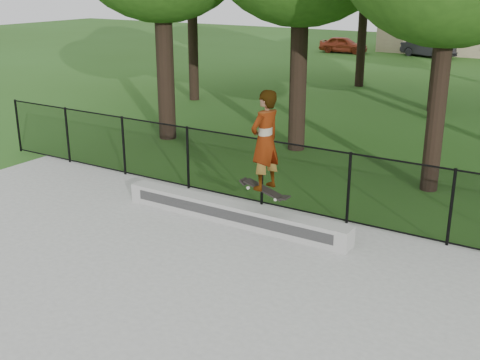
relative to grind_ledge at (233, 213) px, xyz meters
The scene contains 7 objects.
ground 4.71m from the grind_ledge, 90.30° to the right, with size 100.00×100.00×0.00m, color #274E16.
concrete_slab 4.71m from the grind_ledge, 90.30° to the right, with size 14.00×12.00×0.06m, color gray.
grind_ledge is the anchor object (origin of this frame).
car_a 30.20m from the grind_ledge, 108.66° to the left, with size 1.27×3.14×1.08m, color #A0371D.
car_b 29.67m from the grind_ledge, 98.25° to the left, with size 1.21×3.14×1.14m, color black.
skater_airborne 1.85m from the grind_ledge, 11.31° to the right, with size 0.81×0.77×2.09m.
chainlink_fence 1.32m from the grind_ledge, 91.19° to the left, with size 16.06×0.06×1.50m.
Camera 1 is at (6.17, -4.83, 4.81)m, focal length 45.00 mm.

